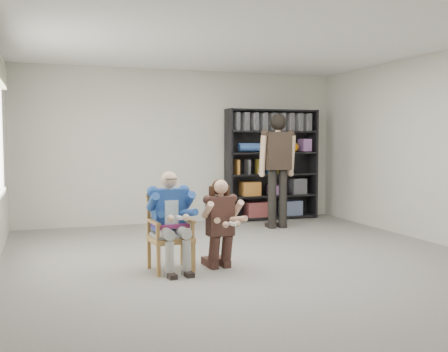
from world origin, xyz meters
name	(u,v)px	position (x,y,z in m)	size (l,w,h in m)	color
room_shell	(256,150)	(0.00, 0.00, 1.40)	(6.00, 7.00, 2.80)	beige
floor	(255,264)	(0.00, 0.00, 0.00)	(6.00, 7.00, 0.01)	slate
armchair	(171,232)	(-1.06, 0.02, 0.45)	(0.52, 0.50, 0.90)	#956139
seated_man	(171,221)	(-1.06, 0.02, 0.59)	(0.50, 0.70, 1.17)	navy
kneeling_woman	(221,224)	(-0.48, -0.10, 0.54)	(0.45, 0.72, 1.07)	#3A211E
bookshelf	(272,165)	(1.70, 3.28, 1.05)	(1.80, 0.38, 2.10)	black
standing_man	(278,172)	(1.36, 2.29, 0.97)	(0.60, 0.33, 1.95)	black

